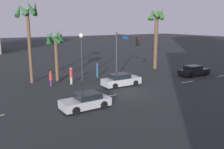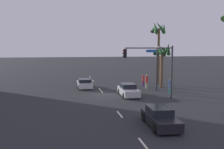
% 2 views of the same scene
% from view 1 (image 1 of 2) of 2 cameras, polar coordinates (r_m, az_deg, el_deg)
% --- Properties ---
extents(ground_plane, '(220.00, 220.00, 0.00)m').
position_cam_1_polar(ground_plane, '(24.15, 3.43, -4.42)').
color(ground_plane, '#232628').
extents(lane_stripe_2, '(2.14, 0.14, 0.01)m').
position_cam_1_polar(lane_stripe_2, '(22.20, -5.18, -5.92)').
color(lane_stripe_2, silver).
rests_on(lane_stripe_2, ground_plane).
extents(lane_stripe_3, '(1.89, 0.14, 0.01)m').
position_cam_1_polar(lane_stripe_3, '(23.03, -1.03, -5.21)').
color(lane_stripe_3, silver).
rests_on(lane_stripe_3, ground_plane).
extents(lane_stripe_4, '(2.14, 0.14, 0.01)m').
position_cam_1_polar(lane_stripe_4, '(29.98, 17.61, -1.70)').
color(lane_stripe_4, silver).
rests_on(lane_stripe_4, ground_plane).
extents(lane_stripe_5, '(2.27, 0.14, 0.01)m').
position_cam_1_polar(lane_stripe_5, '(35.38, 25.01, -0.23)').
color(lane_stripe_5, silver).
rests_on(lane_stripe_5, ground_plane).
extents(car_0, '(4.08, 2.05, 1.28)m').
position_cam_1_polar(car_0, '(19.81, -6.29, -6.37)').
color(car_0, '#B7B7BC').
rests_on(car_0, ground_plane).
extents(car_1, '(4.48, 1.97, 1.36)m').
position_cam_1_polar(car_1, '(33.97, 19.01, 0.85)').
color(car_1, black).
rests_on(car_1, ground_plane).
extents(car_2, '(4.38, 1.90, 1.40)m').
position_cam_1_polar(car_2, '(26.71, 2.15, -1.35)').
color(car_2, '#B7B7BC').
rests_on(car_2, ground_plane).
extents(traffic_signal, '(0.78, 5.51, 5.78)m').
position_cam_1_polar(traffic_signal, '(29.22, 2.80, 6.40)').
color(traffic_signal, '#38383D').
rests_on(traffic_signal, ground_plane).
extents(streetlamp, '(0.56, 0.56, 5.76)m').
position_cam_1_polar(streetlamp, '(28.69, -7.30, 6.42)').
color(streetlamp, '#2D2D33').
rests_on(streetlamp, ground_plane).
extents(pedestrian_0, '(0.53, 0.53, 1.93)m').
position_cam_1_polar(pedestrian_0, '(27.79, -9.76, -0.21)').
color(pedestrian_0, '#B2A58C').
rests_on(pedestrian_0, ground_plane).
extents(pedestrian_1, '(0.43, 0.43, 1.84)m').
position_cam_1_polar(pedestrian_1, '(30.90, -3.54, 1.12)').
color(pedestrian_1, '#1E7266').
rests_on(pedestrian_1, ground_plane).
extents(pedestrian_2, '(0.35, 0.35, 1.71)m').
position_cam_1_polar(pedestrian_2, '(27.28, -14.44, -0.92)').
color(pedestrian_2, '#59266B').
rests_on(pedestrian_2, ground_plane).
extents(palm_tree_0, '(2.46, 2.63, 9.21)m').
position_cam_1_polar(palm_tree_0, '(37.16, 10.57, 11.31)').
color(palm_tree_0, brown).
rests_on(palm_tree_0, ground_plane).
extents(palm_tree_1, '(2.35, 2.71, 6.25)m').
position_cam_1_polar(palm_tree_1, '(29.30, -13.49, 7.42)').
color(palm_tree_1, brown).
rests_on(palm_tree_1, ground_plane).
extents(palm_tree_2, '(2.73, 2.62, 9.37)m').
position_cam_1_polar(palm_tree_2, '(28.94, -19.55, 11.90)').
color(palm_tree_2, brown).
rests_on(palm_tree_2, ground_plane).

